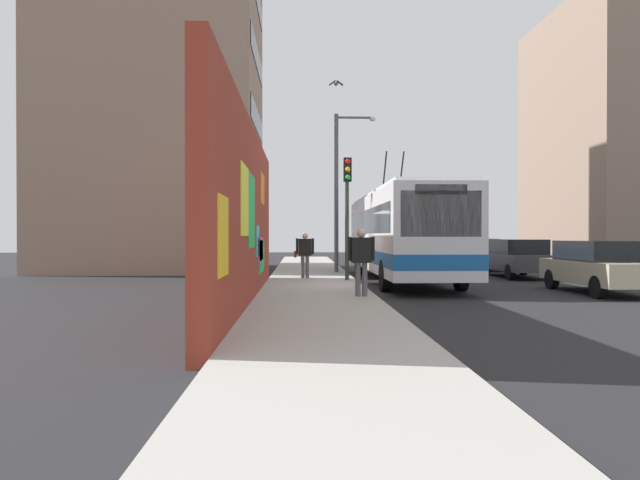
{
  "coord_description": "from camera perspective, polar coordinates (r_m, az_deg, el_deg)",
  "views": [
    {
      "loc": [
        -18.25,
        2.02,
        1.74
      ],
      "look_at": [
        1.71,
        1.32,
        1.58
      ],
      "focal_mm": 31.49,
      "sensor_mm": 36.0,
      "label": 1
    }
  ],
  "objects": [
    {
      "name": "building_far_left",
      "position": [
        30.73,
        -16.07,
        15.88
      ],
      "size": [
        8.65,
        9.95,
        19.84
      ],
      "color": "gray",
      "rests_on": "ground_plane"
    },
    {
      "name": "parked_car_dark_gray",
      "position": [
        24.75,
        19.37,
        -1.66
      ],
      "size": [
        4.43,
        1.91,
        1.58
      ],
      "color": "#38383D",
      "rests_on": "ground_plane"
    },
    {
      "name": "city_bus",
      "position": [
        21.6,
        8.17,
        0.79
      ],
      "size": [
        12.42,
        2.65,
        5.14
      ],
      "color": "silver",
      "rests_on": "ground_plane"
    },
    {
      "name": "street_lamp",
      "position": [
        24.53,
        2.13,
        5.95
      ],
      "size": [
        0.44,
        1.8,
        6.88
      ],
      "color": "#4C4C51",
      "rests_on": "sidewalk_slab"
    },
    {
      "name": "parked_car_red",
      "position": [
        35.08,
        12.89,
        -1.04
      ],
      "size": [
        4.43,
        1.79,
        1.58
      ],
      "color": "#B21E19",
      "rests_on": "ground_plane"
    },
    {
      "name": "pedestrian_midblock",
      "position": [
        20.94,
        -1.56,
        -1.16
      ],
      "size": [
        0.23,
        0.76,
        1.7
      ],
      "color": "#595960",
      "rests_on": "sidewalk_slab"
    },
    {
      "name": "traffic_light",
      "position": [
        20.0,
        2.79,
        4.3
      ],
      "size": [
        0.49,
        0.28,
        4.37
      ],
      "color": "#2D382D",
      "rests_on": "sidewalk_slab"
    },
    {
      "name": "sidewalk_slab",
      "position": [
        18.33,
        -0.7,
        -4.75
      ],
      "size": [
        48.0,
        3.2,
        0.15
      ],
      "primitive_type": "cube",
      "color": "#ADA8A0",
      "rests_on": "ground_plane"
    },
    {
      "name": "pedestrian_at_curb",
      "position": [
        14.69,
        4.23,
        -1.62
      ],
      "size": [
        0.24,
        0.7,
        1.78
      ],
      "color": "#595960",
      "rests_on": "sidewalk_slab"
    },
    {
      "name": "parked_car_champagne",
      "position": [
        18.87,
        26.57,
        -2.34
      ],
      "size": [
        4.3,
        1.89,
        1.58
      ],
      "color": "#C6B793",
      "rests_on": "ground_plane"
    },
    {
      "name": "parked_car_navy",
      "position": [
        30.02,
        15.48,
        -1.29
      ],
      "size": [
        4.83,
        1.87,
        1.58
      ],
      "color": "navy",
      "rests_on": "ground_plane"
    },
    {
      "name": "building_far_right",
      "position": [
        39.47,
        27.22,
        9.33
      ],
      "size": [
        11.67,
        6.68,
        15.72
      ],
      "color": "gray",
      "rests_on": "ground_plane"
    },
    {
      "name": "graffiti_wall",
      "position": [
        14.24,
        -7.37,
        2.48
      ],
      "size": [
        13.85,
        0.32,
        4.49
      ],
      "color": "maroon",
      "rests_on": "ground_plane"
    },
    {
      "name": "flying_pigeons",
      "position": [
        21.28,
        1.64,
        15.61
      ],
      "size": [
        0.32,
        0.52,
        0.18
      ],
      "color": "#47474C"
    },
    {
      "name": "ground_plane",
      "position": [
        18.44,
        4.3,
        -4.96
      ],
      "size": [
        80.0,
        80.0,
        0.0
      ],
      "primitive_type": "plane",
      "color": "#232326"
    }
  ]
}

